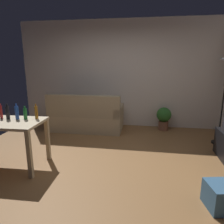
# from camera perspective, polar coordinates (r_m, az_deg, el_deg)

# --- Properties ---
(ground_plane) EXTENTS (5.20, 4.40, 0.02)m
(ground_plane) POSITION_cam_1_polar(r_m,az_deg,el_deg) (3.72, -2.82, -13.22)
(ground_plane) COLOR olive
(wall_rear) EXTENTS (5.20, 0.10, 2.70)m
(wall_rear) POSITION_cam_1_polar(r_m,az_deg,el_deg) (5.50, 1.83, 10.27)
(wall_rear) COLOR silver
(wall_rear) RESTS_ON ground_plane
(couch) EXTENTS (1.76, 0.84, 0.92)m
(couch) POSITION_cam_1_polar(r_m,az_deg,el_deg) (5.22, -7.05, -1.62)
(couch) COLOR tan
(couch) RESTS_ON ground_plane
(desk) EXTENTS (1.22, 0.74, 0.76)m
(desk) POSITION_cam_1_polar(r_m,az_deg,el_deg) (3.72, -27.37, -3.83)
(desk) COLOR #C6B28E
(desk) RESTS_ON ground_plane
(potted_plant) EXTENTS (0.36, 0.36, 0.57)m
(potted_plant) POSITION_cam_1_polar(r_m,az_deg,el_deg) (5.34, 13.98, -1.33)
(potted_plant) COLOR brown
(potted_plant) RESTS_ON ground_plane
(bottle_red) EXTENTS (0.04, 0.04, 0.25)m
(bottle_red) POSITION_cam_1_polar(r_m,az_deg,el_deg) (3.87, -28.10, 0.03)
(bottle_red) COLOR #AD2323
(bottle_red) RESTS_ON desk
(bottle_dark) EXTENTS (0.06, 0.06, 0.26)m
(bottle_dark) POSITION_cam_1_polar(r_m,az_deg,el_deg) (3.75, -26.66, -0.09)
(bottle_dark) COLOR black
(bottle_dark) RESTS_ON desk
(bottle_blue) EXTENTS (0.06, 0.06, 0.25)m
(bottle_blue) POSITION_cam_1_polar(r_m,az_deg,el_deg) (3.69, -24.59, -0.10)
(bottle_blue) COLOR #2347A3
(bottle_blue) RESTS_ON desk
(bottle_green) EXTENTS (0.06, 0.06, 0.22)m
(bottle_green) POSITION_cam_1_polar(r_m,az_deg,el_deg) (3.63, -22.65, -0.45)
(bottle_green) COLOR #1E722D
(bottle_green) RESTS_ON desk
(bottle_amber) EXTENTS (0.05, 0.05, 0.25)m
(bottle_amber) POSITION_cam_1_polar(r_m,az_deg,el_deg) (3.58, -20.01, -0.10)
(bottle_amber) COLOR #9E6019
(bottle_amber) RESTS_ON desk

